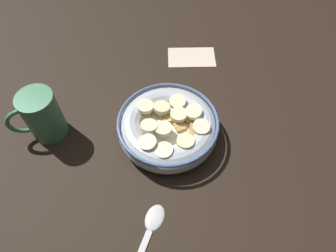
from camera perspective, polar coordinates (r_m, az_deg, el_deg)
ground_plane at (r=59.10cm, az=-0.00°, el=-2.21°), size 132.30×132.30×2.00cm
cereal_bowl at (r=56.05cm, az=0.02°, el=-0.23°), size 18.50×18.50×5.60cm
spoon at (r=50.61cm, az=-3.20°, el=-18.27°), size 10.62×11.61×0.80cm
coffee_mug at (r=59.17cm, az=-22.56°, el=1.76°), size 9.64×6.45×9.98cm
folded_napkin at (r=72.31cm, az=4.43°, el=12.76°), size 12.39×9.81×0.30cm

